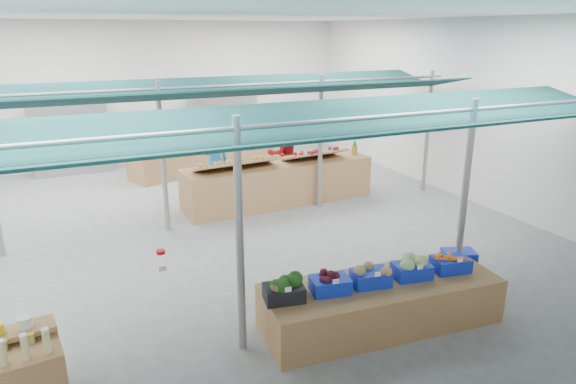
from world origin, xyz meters
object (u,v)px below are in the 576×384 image
object	(u,v)px
crate_stack	(458,268)
vendor_left	(215,160)
vendor_right	(283,153)
veg_counter	(381,303)
fruit_counter	(279,183)

from	to	relation	value
crate_stack	vendor_left	size ratio (longest dim) A/B	0.33
vendor_right	veg_counter	bearing A→B (deg)	74.69
veg_counter	vendor_right	world-z (taller)	vendor_right
veg_counter	vendor_left	size ratio (longest dim) A/B	1.82
crate_stack	vendor_left	xyz separation A→B (m)	(-2.13, 6.07, 0.61)
fruit_counter	vendor_right	xyz separation A→B (m)	(0.60, 1.10, 0.42)
veg_counter	vendor_right	bearing A→B (deg)	82.59
veg_counter	vendor_right	size ratio (longest dim) A/B	1.82
fruit_counter	vendor_right	distance (m)	1.32
vendor_left	vendor_right	bearing A→B (deg)	177.21
crate_stack	vendor_right	size ratio (longest dim) A/B	0.33
veg_counter	crate_stack	xyz separation A→B (m)	(1.78, 0.46, -0.03)
vendor_left	vendor_right	xyz separation A→B (m)	(1.80, 0.00, 0.00)
fruit_counter	crate_stack	xyz separation A→B (m)	(0.93, -4.97, -0.19)
crate_stack	fruit_counter	bearing A→B (deg)	100.62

